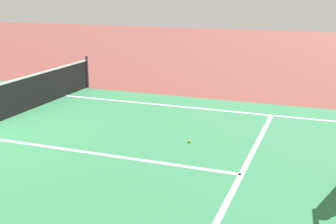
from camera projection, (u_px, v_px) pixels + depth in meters
line_sideline_right at (254, 114)px, 11.71m from camera, size 0.10×11.89×0.01m
line_service_near at (241, 174)px, 7.85m from camera, size 8.22×0.10×0.01m
line_center_service at (87, 152)px, 8.93m from camera, size 0.10×6.40×0.01m
tennis_ball_mid_court at (189, 141)px, 9.49m from camera, size 0.07×0.07×0.07m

